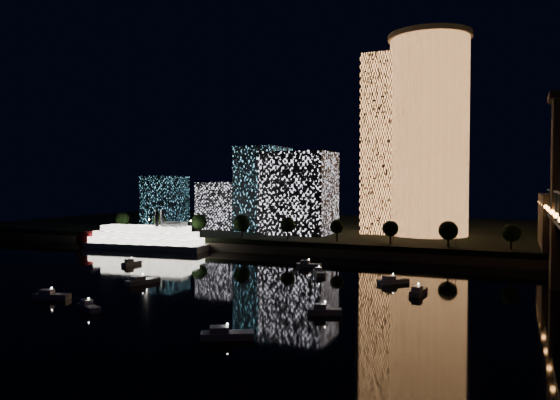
{
  "coord_description": "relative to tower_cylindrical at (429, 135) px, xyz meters",
  "views": [
    {
      "loc": [
        50.99,
        -106.95,
        27.56
      ],
      "look_at": [
        -18.98,
        55.0,
        21.4
      ],
      "focal_mm": 35.0,
      "sensor_mm": 36.0,
      "label": 1
    }
  ],
  "objects": [
    {
      "name": "midrise_blocks",
      "position": [
        -77.29,
        -7.6,
        -25.41
      ],
      "size": [
        106.95,
        42.32,
        38.07
      ],
      "color": "silver",
      "rests_on": "far_bank"
    },
    {
      "name": "esplanade_trees",
      "position": [
        -49.62,
        -38.04,
        -36.12
      ],
      "size": [
        166.18,
        6.83,
        8.91
      ],
      "color": "black",
      "rests_on": "far_bank"
    },
    {
      "name": "tower_rectangular",
      "position": [
        -15.34,
        4.17,
        -3.45
      ],
      "size": [
        23.97,
        23.97,
        76.28
      ],
      "primitive_type": "cube",
      "color": "#FF9B51",
      "rests_on": "far_bank"
    },
    {
      "name": "seawall",
      "position": [
        -17.71,
        -44.04,
        -45.09
      ],
      "size": [
        420.0,
        6.0,
        3.0
      ],
      "primitive_type": "cube",
      "color": "#6B5E4C",
      "rests_on": "ground"
    },
    {
      "name": "riverboat",
      "position": [
        -105.03,
        -54.64,
        -42.35
      ],
      "size": [
        55.83,
        17.14,
        16.55
      ],
      "color": "silver",
      "rests_on": "ground"
    },
    {
      "name": "far_bank",
      "position": [
        -17.71,
        33.96,
        -44.09
      ],
      "size": [
        420.0,
        160.0,
        5.0
      ],
      "primitive_type": "cube",
      "color": "black",
      "rests_on": "ground"
    },
    {
      "name": "ground",
      "position": [
        -17.71,
        -126.04,
        -46.59
      ],
      "size": [
        520.0,
        520.0,
        0.0
      ],
      "primitive_type": "plane",
      "color": "black",
      "rests_on": "ground"
    },
    {
      "name": "tower_cylindrical",
      "position": [
        0.0,
        0.0,
        0.0
      ],
      "size": [
        34.0,
        34.0,
        82.93
      ],
      "color": "#FF9B51",
      "rests_on": "far_bank"
    },
    {
      "name": "street_lamps",
      "position": [
        -51.71,
        -32.04,
        -37.57
      ],
      "size": [
        132.7,
        0.7,
        5.65
      ],
      "color": "black",
      "rests_on": "far_bank"
    },
    {
      "name": "motorboats",
      "position": [
        -30.07,
        -111.63,
        -45.78
      ],
      "size": [
        96.77,
        84.78,
        2.78
      ],
      "color": "silver",
      "rests_on": "ground"
    }
  ]
}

